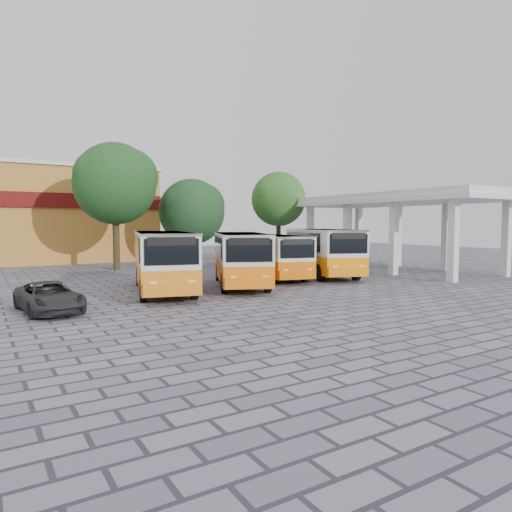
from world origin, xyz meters
TOP-DOWN VIEW (x-y plane):
  - ground at (0.00, 0.00)m, footprint 90.00×90.00m
  - terminal_shelter at (10.50, 4.00)m, footprint 6.80×15.80m
  - shophouse_block at (-11.00, 25.99)m, footprint 20.40×10.40m
  - bus_far_left at (-7.46, 2.42)m, footprint 4.48×8.55m
  - bus_centre_left at (-3.22, 2.35)m, footprint 5.29×8.38m
  - bus_centre_right at (0.15, 4.24)m, footprint 3.85×7.70m
  - bus_far_right at (3.57, 3.80)m, footprint 5.08×8.77m
  - tree_left at (-6.53, 14.59)m, footprint 6.11×5.82m
  - tree_middle at (0.01, 16.10)m, footprint 5.64×5.37m
  - tree_right at (6.85, 13.54)m, footprint 4.83×4.60m
  - parked_car at (-12.89, -0.15)m, footprint 2.30×4.25m

SIDE VIEW (x-z plane):
  - ground at x=0.00m, z-range 0.00..0.00m
  - parked_car at x=-12.89m, z-range 0.00..1.13m
  - bus_centre_right at x=0.15m, z-range 0.21..2.84m
  - bus_centre_left at x=-3.22m, z-range 0.22..3.04m
  - bus_far_left at x=-7.46m, z-range 0.23..3.15m
  - bus_far_right at x=3.57m, z-range 0.23..3.20m
  - shophouse_block at x=-11.00m, z-range 0.01..8.31m
  - tree_middle at x=0.01m, z-range 0.99..7.98m
  - terminal_shelter at x=10.50m, z-range 2.21..7.61m
  - tree_right at x=6.85m, z-range 1.70..9.41m
  - tree_left at x=-6.53m, z-range 1.82..10.90m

